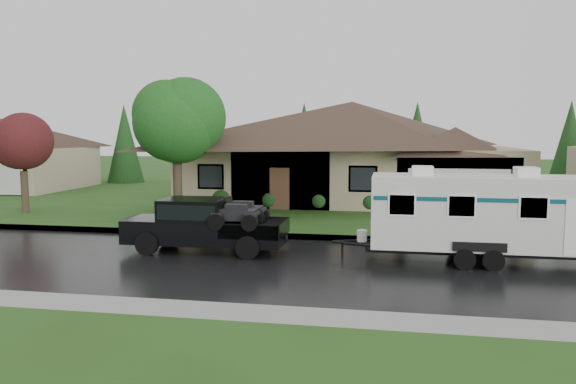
% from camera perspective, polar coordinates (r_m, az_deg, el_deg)
% --- Properties ---
extents(ground, '(140.00, 140.00, 0.00)m').
position_cam_1_polar(ground, '(19.34, -2.45, -5.90)').
color(ground, '#294A17').
rests_on(ground, ground).
extents(road, '(140.00, 8.00, 0.01)m').
position_cam_1_polar(road, '(17.44, -3.92, -7.23)').
color(road, black).
rests_on(road, ground).
extents(curb, '(140.00, 0.50, 0.15)m').
position_cam_1_polar(curb, '(21.48, -1.12, -4.48)').
color(curb, gray).
rests_on(curb, ground).
extents(lawn, '(140.00, 26.00, 0.15)m').
position_cam_1_polar(lawn, '(33.93, 3.17, -0.58)').
color(lawn, '#294A17').
rests_on(lawn, ground).
extents(house_main, '(19.44, 10.80, 6.90)m').
position_cam_1_polar(house_main, '(32.34, 7.00, 5.30)').
color(house_main, tan).
rests_on(house_main, lawn).
extents(house_far, '(10.80, 8.64, 5.80)m').
position_cam_1_polar(house_far, '(43.05, -26.85, 4.06)').
color(house_far, tan).
rests_on(house_far, lawn).
extents(tree_left_green, '(3.76, 3.76, 6.22)m').
position_cam_1_polar(tree_left_green, '(26.07, -11.27, 6.97)').
color(tree_left_green, '#382B1E').
rests_on(tree_left_green, lawn).
extents(tree_red, '(2.77, 2.77, 4.58)m').
position_cam_1_polar(tree_red, '(29.79, -25.36, 4.18)').
color(tree_red, '#382B1E').
rests_on(tree_red, lawn).
extents(shrub_row, '(13.60, 1.00, 1.00)m').
position_cam_1_polar(shrub_row, '(28.03, 5.77, -0.83)').
color(shrub_row, '#143814').
rests_on(shrub_row, lawn).
extents(pickup_truck, '(5.38, 2.04, 1.79)m').
position_cam_1_polar(pickup_truck, '(19.14, -8.69, -3.17)').
color(pickup_truck, black).
rests_on(pickup_truck, ground).
extents(travel_trailer, '(6.63, 2.33, 2.97)m').
position_cam_1_polar(travel_trailer, '(18.20, 18.48, -1.93)').
color(travel_trailer, silver).
rests_on(travel_trailer, ground).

